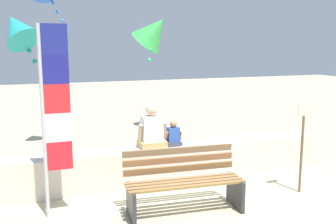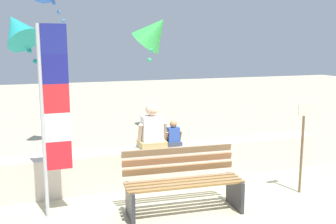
{
  "view_description": "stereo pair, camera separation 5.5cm",
  "coord_description": "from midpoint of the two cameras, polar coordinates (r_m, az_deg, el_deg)",
  "views": [
    {
      "loc": [
        -2.35,
        -4.99,
        2.35
      ],
      "look_at": [
        -0.1,
        1.1,
        1.22
      ],
      "focal_mm": 41.03,
      "sensor_mm": 36.0,
      "label": 1
    },
    {
      "loc": [
        -2.29,
        -5.01,
        2.35
      ],
      "look_at": [
        -0.1,
        1.1,
        1.22
      ],
      "focal_mm": 41.03,
      "sensor_mm": 36.0,
      "label": 2
    }
  ],
  "objects": [
    {
      "name": "kite_green",
      "position": [
        7.56,
        -1.82,
        11.9
      ],
      "size": [
        1.08,
        1.04,
        1.01
      ],
      "color": "green"
    },
    {
      "name": "person_adult",
      "position": [
        6.55,
        -2.17,
        -2.76
      ],
      "size": [
        0.5,
        0.37,
        0.76
      ],
      "color": "tan",
      "rests_on": "seawall_ledge"
    },
    {
      "name": "person_child",
      "position": [
        6.7,
        1.04,
        -3.54
      ],
      "size": [
        0.29,
        0.22,
        0.45
      ],
      "color": "#353C4B",
      "rests_on": "seawall_ledge"
    },
    {
      "name": "park_bench",
      "position": [
        5.56,
        2.49,
        -10.44
      ],
      "size": [
        1.71,
        0.74,
        0.88
      ],
      "color": "olive",
      "rests_on": "ground"
    },
    {
      "name": "flag_banner",
      "position": [
        5.35,
        -16.67,
        0.53
      ],
      "size": [
        0.39,
        0.05,
        2.63
      ],
      "color": "#B7B7BC",
      "rests_on": "ground"
    },
    {
      "name": "sign_post",
      "position": [
        6.46,
        19.56,
        -4.15
      ],
      "size": [
        0.24,
        0.04,
        1.45
      ],
      "color": "brown",
      "rests_on": "ground"
    },
    {
      "name": "ground_plane",
      "position": [
        5.99,
        4.82,
        -13.25
      ],
      "size": [
        40.0,
        40.0,
        0.0
      ],
      "primitive_type": "plane",
      "color": "#B6AE8A"
    },
    {
      "name": "kite_teal",
      "position": [
        6.81,
        -21.23,
        11.46
      ],
      "size": [
        0.91,
        0.96,
        0.96
      ],
      "color": "teal"
    },
    {
      "name": "seawall_ledge",
      "position": [
        6.83,
        1.0,
        -7.49
      ],
      "size": [
        5.7,
        0.49,
        0.62
      ],
      "primitive_type": "cube",
      "color": "beige",
      "rests_on": "ground"
    }
  ]
}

